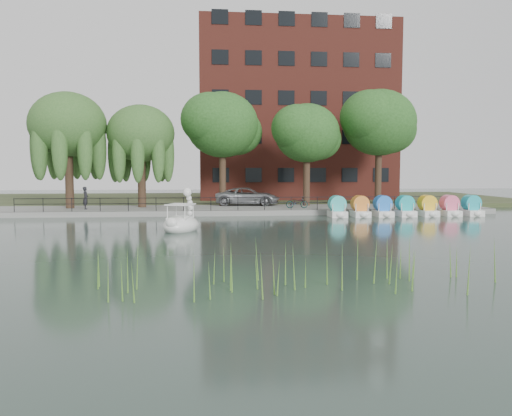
{
  "coord_description": "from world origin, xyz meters",
  "views": [
    {
      "loc": [
        -2.06,
        -23.65,
        3.51
      ],
      "look_at": [
        0.5,
        4.0,
        1.3
      ],
      "focal_mm": 35.0,
      "sensor_mm": 36.0,
      "label": 1
    }
  ],
  "objects": [
    {
      "name": "ground_plane",
      "position": [
        0.0,
        0.0,
        0.0
      ],
      "size": [
        120.0,
        120.0,
        0.0
      ],
      "primitive_type": "plane",
      "color": "#3B5047"
    },
    {
      "name": "pedal_boat_row",
      "position": [
        12.24,
        11.71,
        0.61
      ],
      "size": [
        11.35,
        1.7,
        1.4
      ],
      "color": "white",
      "rests_on": "ground_plane"
    },
    {
      "name": "promenade",
      "position": [
        0.0,
        16.0,
        0.2
      ],
      "size": [
        40.0,
        6.0,
        0.4
      ],
      "primitive_type": "cube",
      "color": "gray",
      "rests_on": "ground_plane"
    },
    {
      "name": "apartment_building",
      "position": [
        7.0,
        29.97,
        9.36
      ],
      "size": [
        20.0,
        10.07,
        18.0
      ],
      "color": "#4C1E16",
      "rests_on": "land_strip"
    },
    {
      "name": "swan_boat",
      "position": [
        -3.68,
        4.55,
        0.52
      ],
      "size": [
        2.67,
        3.27,
        2.4
      ],
      "rotation": [
        0.0,
        0.0,
        -0.37
      ],
      "color": "white",
      "rests_on": "ground_plane"
    },
    {
      "name": "pedestrian",
      "position": [
        -11.49,
        15.21,
        1.39
      ],
      "size": [
        0.6,
        0.79,
        1.98
      ],
      "primitive_type": "imported",
      "rotation": [
        0.0,
        0.0,
        1.75
      ],
      "color": "black",
      "rests_on": "promenade"
    },
    {
      "name": "willow_left",
      "position": [
        -13.0,
        16.5,
        6.87
      ],
      "size": [
        5.88,
        5.88,
        9.01
      ],
      "color": "#473323",
      "rests_on": "promenade"
    },
    {
      "name": "willow_mid",
      "position": [
        -7.5,
        17.0,
        6.25
      ],
      "size": [
        5.32,
        5.32,
        8.15
      ],
      "color": "#473323",
      "rests_on": "promenade"
    },
    {
      "name": "kerb",
      "position": [
        0.0,
        13.05,
        0.2
      ],
      "size": [
        40.0,
        0.25,
        0.4
      ],
      "primitive_type": "cube",
      "color": "gray",
      "rests_on": "ground_plane"
    },
    {
      "name": "land_strip",
      "position": [
        0.0,
        30.0,
        0.18
      ],
      "size": [
        60.0,
        22.0,
        0.36
      ],
      "primitive_type": "cube",
      "color": "#47512D",
      "rests_on": "ground_plane"
    },
    {
      "name": "broadleaf_center",
      "position": [
        -1.0,
        18.0,
        7.06
      ],
      "size": [
        6.0,
        6.0,
        9.25
      ],
      "color": "#473323",
      "rests_on": "promenade"
    },
    {
      "name": "bicycle",
      "position": [
        4.74,
        14.92,
        0.9
      ],
      "size": [
        0.63,
        1.73,
        1.0
      ],
      "primitive_type": "imported",
      "rotation": [
        0.0,
        0.0,
        1.59
      ],
      "color": "gray",
      "rests_on": "promenade"
    },
    {
      "name": "broadleaf_right",
      "position": [
        6.0,
        17.5,
        6.39
      ],
      "size": [
        5.4,
        5.4,
        8.32
      ],
      "color": "#473323",
      "rests_on": "promenade"
    },
    {
      "name": "reed_bank",
      "position": [
        2.0,
        -9.5,
        0.6
      ],
      "size": [
        24.0,
        2.4,
        1.2
      ],
      "color": "#669938",
      "rests_on": "ground_plane"
    },
    {
      "name": "broadleaf_far",
      "position": [
        12.5,
        18.5,
        7.4
      ],
      "size": [
        6.3,
        6.3,
        9.71
      ],
      "color": "#473323",
      "rests_on": "promenade"
    },
    {
      "name": "minivan",
      "position": [
        1.1,
        18.31,
        1.26
      ],
      "size": [
        3.54,
        6.46,
        1.72
      ],
      "primitive_type": "imported",
      "rotation": [
        0.0,
        0.0,
        1.45
      ],
      "color": "gray",
      "rests_on": "promenade"
    },
    {
      "name": "railing",
      "position": [
        0.0,
        13.25,
        1.15
      ],
      "size": [
        32.0,
        0.05,
        1.0
      ],
      "color": "black",
      "rests_on": "promenade"
    }
  ]
}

